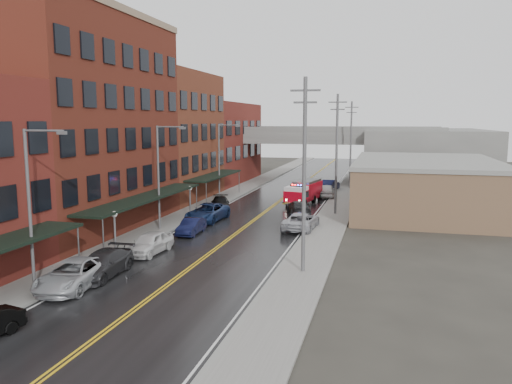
# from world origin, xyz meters

# --- Properties ---
(ground) EXTENTS (220.00, 220.00, 0.00)m
(ground) POSITION_xyz_m (0.00, 0.00, 0.00)
(ground) COLOR #2D2B26
(ground) RESTS_ON ground
(road) EXTENTS (11.00, 160.00, 0.02)m
(road) POSITION_xyz_m (0.00, 30.00, 0.01)
(road) COLOR black
(road) RESTS_ON ground
(sidewalk_left) EXTENTS (3.00, 160.00, 0.15)m
(sidewalk_left) POSITION_xyz_m (-7.30, 30.00, 0.07)
(sidewalk_left) COLOR slate
(sidewalk_left) RESTS_ON ground
(sidewalk_right) EXTENTS (3.00, 160.00, 0.15)m
(sidewalk_right) POSITION_xyz_m (7.30, 30.00, 0.07)
(sidewalk_right) COLOR slate
(sidewalk_right) RESTS_ON ground
(curb_left) EXTENTS (0.30, 160.00, 0.15)m
(curb_left) POSITION_xyz_m (-5.65, 30.00, 0.07)
(curb_left) COLOR gray
(curb_left) RESTS_ON ground
(curb_right) EXTENTS (0.30, 160.00, 0.15)m
(curb_right) POSITION_xyz_m (5.65, 30.00, 0.07)
(curb_right) COLOR gray
(curb_right) RESTS_ON ground
(brick_building_b) EXTENTS (9.00, 20.00, 18.00)m
(brick_building_b) POSITION_xyz_m (-13.30, 23.00, 9.00)
(brick_building_b) COLOR #562016
(brick_building_b) RESTS_ON ground
(brick_building_c) EXTENTS (9.00, 15.00, 15.00)m
(brick_building_c) POSITION_xyz_m (-13.30, 40.50, 7.50)
(brick_building_c) COLOR brown
(brick_building_c) RESTS_ON ground
(brick_building_far) EXTENTS (9.00, 20.00, 12.00)m
(brick_building_far) POSITION_xyz_m (-13.30, 58.00, 6.00)
(brick_building_far) COLOR maroon
(brick_building_far) RESTS_ON ground
(tan_building) EXTENTS (14.00, 22.00, 5.00)m
(tan_building) POSITION_xyz_m (16.00, 40.00, 2.50)
(tan_building) COLOR brown
(tan_building) RESTS_ON ground
(right_far_block) EXTENTS (18.00, 30.00, 8.00)m
(right_far_block) POSITION_xyz_m (18.00, 70.00, 4.00)
(right_far_block) COLOR slate
(right_far_block) RESTS_ON ground
(awning_1) EXTENTS (2.60, 18.00, 3.09)m
(awning_1) POSITION_xyz_m (-7.49, 23.00, 2.99)
(awning_1) COLOR black
(awning_1) RESTS_ON ground
(awning_2) EXTENTS (2.60, 13.00, 3.09)m
(awning_2) POSITION_xyz_m (-7.49, 40.50, 2.99)
(awning_2) COLOR black
(awning_2) RESTS_ON ground
(globe_lamp_1) EXTENTS (0.44, 0.44, 3.12)m
(globe_lamp_1) POSITION_xyz_m (-6.40, 16.00, 2.31)
(globe_lamp_1) COLOR #59595B
(globe_lamp_1) RESTS_ON ground
(globe_lamp_2) EXTENTS (0.44, 0.44, 3.12)m
(globe_lamp_2) POSITION_xyz_m (-6.40, 30.00, 2.31)
(globe_lamp_2) COLOR #59595B
(globe_lamp_2) RESTS_ON ground
(street_lamp_0) EXTENTS (2.64, 0.22, 9.00)m
(street_lamp_0) POSITION_xyz_m (-6.55, 8.00, 5.19)
(street_lamp_0) COLOR #59595B
(street_lamp_0) RESTS_ON ground
(street_lamp_1) EXTENTS (2.64, 0.22, 9.00)m
(street_lamp_1) POSITION_xyz_m (-6.55, 24.00, 5.19)
(street_lamp_1) COLOR #59595B
(street_lamp_1) RESTS_ON ground
(street_lamp_2) EXTENTS (2.64, 0.22, 9.00)m
(street_lamp_2) POSITION_xyz_m (-6.55, 40.00, 5.19)
(street_lamp_2) COLOR #59595B
(street_lamp_2) RESTS_ON ground
(utility_pole_0) EXTENTS (1.80, 0.24, 12.00)m
(utility_pole_0) POSITION_xyz_m (7.20, 15.00, 6.31)
(utility_pole_0) COLOR #59595B
(utility_pole_0) RESTS_ON ground
(utility_pole_1) EXTENTS (1.80, 0.24, 12.00)m
(utility_pole_1) POSITION_xyz_m (7.20, 35.00, 6.31)
(utility_pole_1) COLOR #59595B
(utility_pole_1) RESTS_ON ground
(utility_pole_2) EXTENTS (1.80, 0.24, 12.00)m
(utility_pole_2) POSITION_xyz_m (7.20, 55.00, 6.31)
(utility_pole_2) COLOR #59595B
(utility_pole_2) RESTS_ON ground
(overpass) EXTENTS (40.00, 10.00, 7.50)m
(overpass) POSITION_xyz_m (0.00, 62.00, 5.99)
(overpass) COLOR slate
(overpass) RESTS_ON ground
(fire_truck) EXTENTS (3.83, 7.37, 2.59)m
(fire_truck) POSITION_xyz_m (2.98, 41.20, 1.40)
(fire_truck) COLOR #B8081B
(fire_truck) RESTS_ON ground
(parked_car_left_2) EXTENTS (3.10, 5.82, 1.56)m
(parked_car_left_2) POSITION_xyz_m (-5.00, 9.04, 0.78)
(parked_car_left_2) COLOR #B0B3B8
(parked_car_left_2) RESTS_ON ground
(parked_car_left_3) EXTENTS (2.27, 5.31, 1.53)m
(parked_car_left_3) POSITION_xyz_m (-4.54, 11.30, 0.76)
(parked_car_left_3) COLOR #28282B
(parked_car_left_3) RESTS_ON ground
(parked_car_left_4) EXTENTS (2.14, 4.69, 1.56)m
(parked_car_left_4) POSITION_xyz_m (-4.12, 16.80, 0.78)
(parked_car_left_4) COLOR silver
(parked_car_left_4) RESTS_ON ground
(parked_car_left_5) EXTENTS (1.53, 4.07, 1.32)m
(parked_car_left_5) POSITION_xyz_m (-3.60, 23.33, 0.66)
(parked_car_left_5) COLOR black
(parked_car_left_5) RESTS_ON ground
(parked_car_left_6) EXTENTS (3.06, 6.05, 1.64)m
(parked_car_left_6) POSITION_xyz_m (-4.18, 28.80, 0.82)
(parked_car_left_6) COLOR navy
(parked_car_left_6) RESTS_ON ground
(parked_car_left_7) EXTENTS (3.14, 4.99, 1.35)m
(parked_car_left_7) POSITION_xyz_m (-5.00, 34.87, 0.67)
(parked_car_left_7) COLOR black
(parked_car_left_7) RESTS_ON ground
(parked_car_right_0) EXTENTS (2.83, 5.60, 1.52)m
(parked_car_right_0) POSITION_xyz_m (5.00, 27.34, 0.76)
(parked_car_right_0) COLOR #B1B2B9
(parked_car_right_0) RESTS_ON ground
(parked_car_right_1) EXTENTS (3.45, 5.28, 1.42)m
(parked_car_right_1) POSITION_xyz_m (3.60, 34.20, 0.71)
(parked_car_right_1) COLOR black
(parked_car_right_1) RESTS_ON ground
(parked_car_right_2) EXTENTS (2.30, 5.01, 1.67)m
(parked_car_right_2) POSITION_xyz_m (5.00, 46.20, 0.83)
(parked_car_right_2) COLOR silver
(parked_car_right_2) RESTS_ON ground
(parked_car_right_3) EXTENTS (2.36, 4.92, 1.56)m
(parked_car_right_3) POSITION_xyz_m (4.73, 52.20, 0.78)
(parked_car_right_3) COLOR black
(parked_car_right_3) RESTS_ON ground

